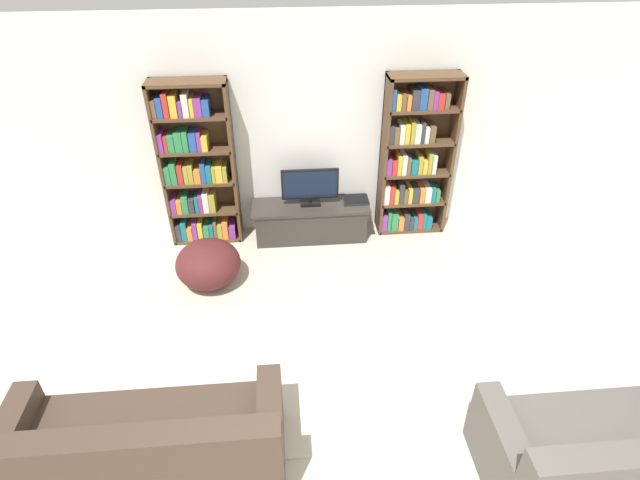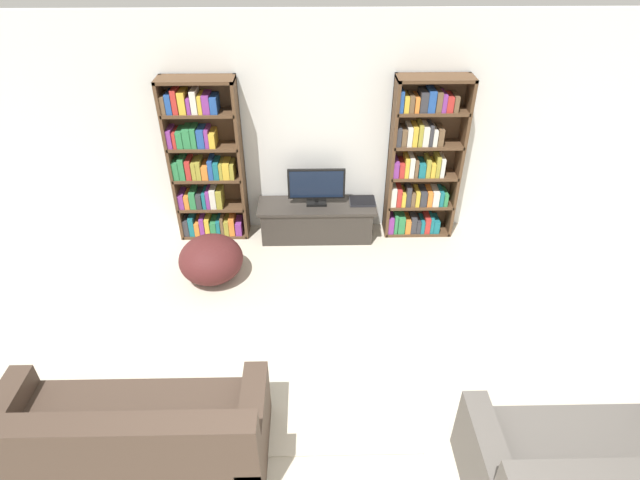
# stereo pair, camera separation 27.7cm
# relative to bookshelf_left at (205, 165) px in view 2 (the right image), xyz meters

# --- Properties ---
(wall_back) EXTENTS (8.80, 0.06, 2.60)m
(wall_back) POSITION_rel_bookshelf_left_xyz_m (1.33, 0.18, 0.36)
(wall_back) COLOR silver
(wall_back) RESTS_ON ground_plane
(bookshelf_left) EXTENTS (0.83, 0.30, 1.96)m
(bookshelf_left) POSITION_rel_bookshelf_left_xyz_m (0.00, 0.00, 0.00)
(bookshelf_left) COLOR #513823
(bookshelf_left) RESTS_ON ground_plane
(bookshelf_right) EXTENTS (0.83, 0.30, 1.96)m
(bookshelf_right) POSITION_rel_bookshelf_left_xyz_m (2.54, 0.00, 0.00)
(bookshelf_right) COLOR #513823
(bookshelf_right) RESTS_ON ground_plane
(tv_stand) EXTENTS (1.42, 0.46, 0.46)m
(tv_stand) POSITION_rel_bookshelf_left_xyz_m (1.31, -0.11, -0.71)
(tv_stand) COLOR #332D28
(tv_stand) RESTS_ON ground_plane
(television) EXTENTS (0.68, 0.16, 0.46)m
(television) POSITION_rel_bookshelf_left_xyz_m (1.31, -0.08, -0.24)
(television) COLOR black
(television) RESTS_ON tv_stand
(laptop) EXTENTS (0.31, 0.25, 0.03)m
(laptop) POSITION_rel_bookshelf_left_xyz_m (1.87, -0.06, -0.47)
(laptop) COLOR #28282D
(laptop) RESTS_ON tv_stand
(area_rug) EXTENTS (1.86, 1.61, 0.02)m
(area_rug) POSITION_rel_bookshelf_left_xyz_m (1.16, -2.31, -0.93)
(area_rug) COLOR beige
(area_rug) RESTS_ON ground_plane
(couch_left_sectional) EXTENTS (1.98, 0.83, 0.87)m
(couch_left_sectional) POSITION_rel_bookshelf_left_xyz_m (-0.10, -3.13, -0.65)
(couch_left_sectional) COLOR #423328
(couch_left_sectional) RESTS_ON ground_plane
(couch_right_sofa) EXTENTS (1.55, 0.88, 0.88)m
(couch_right_sofa) POSITION_rel_bookshelf_left_xyz_m (3.09, -3.49, -0.65)
(couch_right_sofa) COLOR #56514C
(couch_right_sofa) RESTS_ON ground_plane
(beanbag_ottoman) EXTENTS (0.70, 0.70, 0.50)m
(beanbag_ottoman) POSITION_rel_bookshelf_left_xyz_m (0.13, -0.91, -0.69)
(beanbag_ottoman) COLOR #4C1E1E
(beanbag_ottoman) RESTS_ON ground_plane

